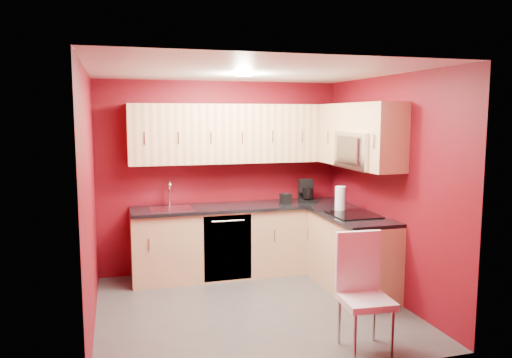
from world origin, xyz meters
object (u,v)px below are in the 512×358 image
paper_towel (340,199)px  microwave (364,150)px  napkin_holder (286,198)px  dining_chair (366,294)px  sink (171,206)px  coffee_maker (308,191)px

paper_towel → microwave: bearing=-63.5°
napkin_holder → dining_chair: napkin_holder is taller
napkin_holder → dining_chair: bearing=-92.1°
sink → napkin_holder: sink is taller
napkin_holder → paper_towel: bearing=-55.3°
sink → dining_chair: (1.40, -2.40, -0.43)m
napkin_holder → paper_towel: 0.82m
coffee_maker → dining_chair: (-0.41, -2.39, -0.54)m
sink → microwave: bearing=-25.6°
microwave → coffee_maker: bearing=105.9°
microwave → sink: 2.43m
sink → paper_towel: (1.95, -0.72, 0.11)m
microwave → coffee_maker: 1.20m
paper_towel → dining_chair: 1.86m
paper_towel → napkin_holder: bearing=124.7°
coffee_maker → sink: bearing=175.4°
coffee_maker → napkin_holder: coffee_maker is taller
coffee_maker → napkin_holder: (-0.32, -0.04, -0.08)m
sink → napkin_holder: size_ratio=3.98×
paper_towel → dining_chair: (-0.55, -1.69, -0.54)m
dining_chair → napkin_holder: bearing=92.1°
napkin_holder → coffee_maker: bearing=6.9°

